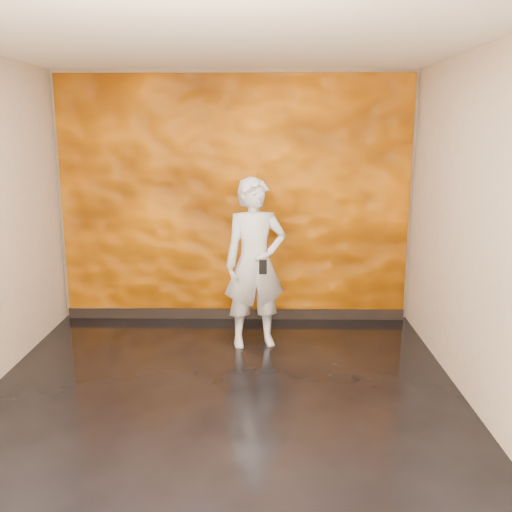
{
  "coord_description": "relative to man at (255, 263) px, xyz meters",
  "views": [
    {
      "loc": [
        0.35,
        -4.42,
        2.17
      ],
      "look_at": [
        0.26,
        0.79,
        1.0
      ],
      "focal_mm": 40.0,
      "sensor_mm": 36.0,
      "label": 1
    }
  ],
  "objects": [
    {
      "name": "feature_wall",
      "position": [
        -0.25,
        0.85,
        0.53
      ],
      "size": [
        3.9,
        0.06,
        2.75
      ],
      "primitive_type": "cube",
      "color": "orange",
      "rests_on": "ground"
    },
    {
      "name": "man",
      "position": [
        0.0,
        0.0,
        0.0
      ],
      "size": [
        0.7,
        0.54,
        1.71
      ],
      "primitive_type": "imported",
      "rotation": [
        0.0,
        0.0,
        0.24
      ],
      "color": "#9DA2AC",
      "rests_on": "ground"
    },
    {
      "name": "phone",
      "position": [
        0.08,
        -0.26,
        0.03
      ],
      "size": [
        0.08,
        0.02,
        0.14
      ],
      "primitive_type": "cube",
      "rotation": [
        0.0,
        0.0,
        0.06
      ],
      "color": "black",
      "rests_on": "man"
    },
    {
      "name": "baseboard",
      "position": [
        -0.25,
        0.81,
        -0.79
      ],
      "size": [
        3.9,
        0.04,
        0.12
      ],
      "primitive_type": "cube",
      "color": "black",
      "rests_on": "ground"
    },
    {
      "name": "room",
      "position": [
        -0.25,
        -1.11,
        0.54
      ],
      "size": [
        4.02,
        4.02,
        2.81
      ],
      "color": "black",
      "rests_on": "ground"
    }
  ]
}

